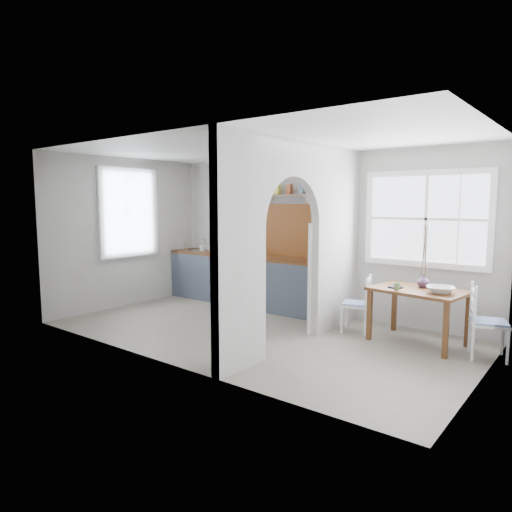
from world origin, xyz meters
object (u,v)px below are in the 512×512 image
Objects in this scene: dining_table at (417,316)px; vase at (423,281)px; chair_right at (489,322)px; kettle at (324,255)px; chair_left at (356,303)px.

vase reaches higher than dining_table.
dining_table is 1.30× the size of chair_right.
vase is (1.58, -0.15, -0.21)m from kettle.
kettle reaches higher than vase.
chair_right is at bearing 71.59° from chair_left.
chair_right is at bearing -14.48° from vase.
dining_table is at bearing -28.46° from kettle.
dining_table is 1.73m from kettle.
chair_left is 0.97m from kettle.
chair_right is 5.07× the size of vase.
dining_table is 1.42× the size of chair_left.
kettle reaches higher than chair_right.
kettle is at bearing 62.80° from chair_right.
vase reaches higher than chair_right.
chair_left is at bearing 68.91° from chair_right.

